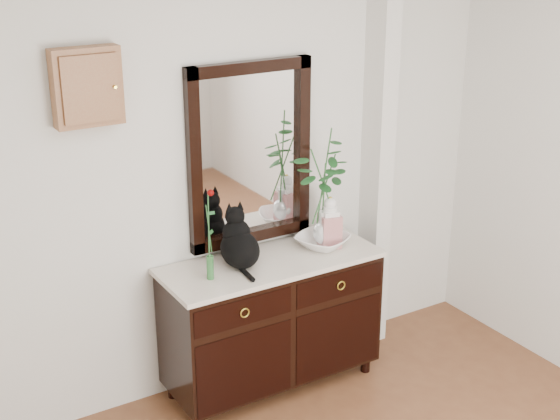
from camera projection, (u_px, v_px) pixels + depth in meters
wall_back at (235, 171)px, 4.58m from camera, size 3.60×0.04×2.70m
pilaster at (378, 150)px, 5.00m from camera, size 0.12×0.20×2.70m
sideboard at (271, 317)px, 4.74m from camera, size 1.33×0.52×0.82m
wall_mirror at (250, 155)px, 4.58m from camera, size 0.80×0.06×1.10m
key_cabinet at (87, 87)px, 3.92m from camera, size 0.35×0.10×0.40m
cat at (240, 238)px, 4.46m from camera, size 0.28×0.33×0.35m
lotus_bowl at (323, 241)px, 4.77m from camera, size 0.41×0.41×0.08m
vase_branches at (324, 187)px, 4.65m from camera, size 0.37×0.37×0.74m
bud_vase_rose at (209, 234)px, 4.27m from camera, size 0.08×0.08×0.54m
ginger_jar at (330, 221)px, 4.74m from camera, size 0.15×0.15×0.33m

